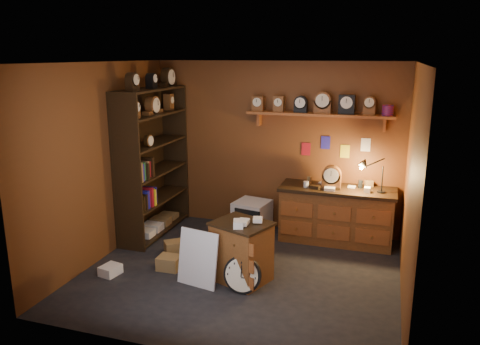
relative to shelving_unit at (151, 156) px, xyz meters
name	(u,v)px	position (x,y,z in m)	size (l,w,h in m)	color
floor	(241,273)	(1.79, -0.98, -1.25)	(4.00, 4.00, 0.00)	black
room_shell	(247,143)	(1.84, -0.87, 0.47)	(4.02, 3.62, 2.71)	brown
shelving_unit	(151,156)	(0.00, 0.00, 0.00)	(0.47, 1.60, 2.58)	black
workbench	(336,212)	(2.84, 0.49, -0.78)	(1.72, 0.66, 1.36)	brown
low_cabinet	(241,249)	(1.86, -1.17, -0.83)	(0.84, 0.78, 0.86)	brown
big_round_clock	(242,275)	(1.96, -1.46, -1.03)	(0.46, 0.16, 0.46)	black
white_panel	(198,284)	(1.38, -1.45, -1.25)	(0.54, 0.02, 0.72)	silver
mini_fridge	(252,217)	(1.53, 0.41, -0.99)	(0.59, 0.61, 0.53)	silver
floor_box_a	(169,263)	(0.85, -1.17, -1.16)	(0.29, 0.25, 0.18)	olive
floor_box_b	(110,270)	(0.19, -1.56, -1.19)	(0.21, 0.25, 0.13)	white
floor_box_c	(174,248)	(0.69, -0.70, -1.16)	(0.25, 0.21, 0.19)	olive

